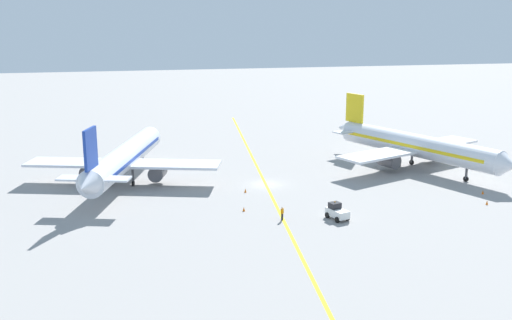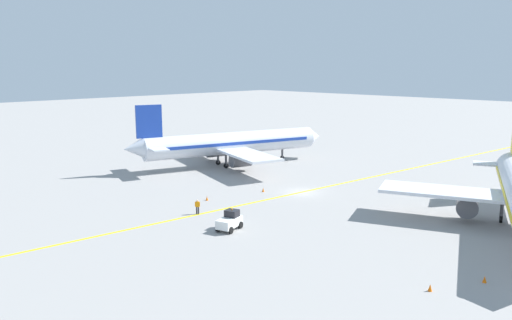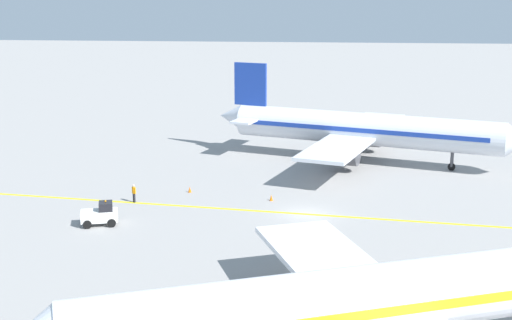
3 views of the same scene
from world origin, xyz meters
name	(u,v)px [view 3 (image 3 of 3)]	position (x,y,z in m)	size (l,w,h in m)	color
ground_plane	(307,214)	(0.00, 0.00, 0.00)	(400.00, 400.00, 0.00)	gray
apron_yellow_centreline	(307,214)	(0.00, 0.00, 0.00)	(0.40, 120.00, 0.01)	yellow
airplane_at_gate	(362,130)	(-19.83, 5.50, 3.71)	(28.27, 34.74, 10.60)	silver
airplane_adjacent_stand	(371,302)	(25.43, 3.93, 3.71)	(27.92, 34.05, 10.60)	silver
baggage_tug_white	(101,214)	(4.52, -16.93, 0.90)	(2.43, 3.30, 2.11)	white
ground_crew_worker	(134,193)	(-2.01, -15.86, 0.91)	(0.46, 0.42, 1.68)	#23232D
traffic_cone_by_wingtip	(271,198)	(-3.76, -3.38, 0.28)	(0.32, 0.32, 0.55)	orange
traffic_cone_far_edge	(190,190)	(-5.73, -11.39, 0.28)	(0.32, 0.32, 0.55)	orange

